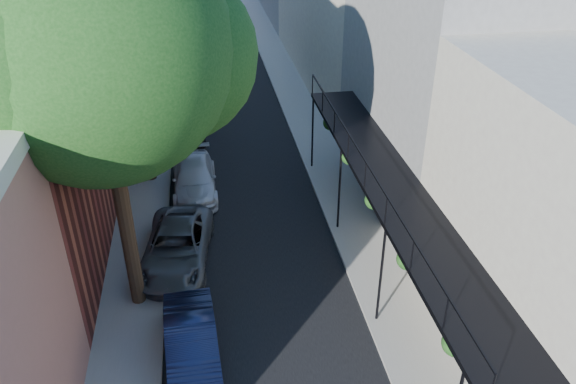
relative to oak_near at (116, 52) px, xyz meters
name	(u,v)px	position (x,y,z in m)	size (l,w,h in m)	color
road_surface	(223,84)	(3.37, 19.74, -7.87)	(6.00, 64.00, 0.01)	black
sidewalk_left	(158,86)	(-0.63, 19.74, -7.82)	(2.00, 64.00, 0.12)	gray
sidewalk_right	(286,79)	(7.37, 19.74, -7.82)	(2.00, 64.00, 0.12)	gray
buildings_left	(47,13)	(-5.93, 18.50, -2.94)	(10.10, 59.10, 12.00)	#BE7561
buildings_right	(369,8)	(12.36, 19.23, -3.45)	(9.80, 55.00, 10.00)	beige
oak_near	(116,52)	(0.00, 0.00, 0.00)	(7.48, 6.80, 11.42)	#342014
oak_mid	(140,13)	(-0.05, 7.97, -0.82)	(6.60, 6.00, 10.20)	#342014
parked_car_b	(192,344)	(1.21, -2.97, -7.23)	(1.38, 3.96, 1.31)	#121939
parked_car_c	(177,247)	(0.77, 1.64, -7.23)	(2.15, 4.67, 1.30)	#54575B
parked_car_d	(195,178)	(1.44, 6.46, -7.25)	(1.77, 4.36, 1.27)	silver
parked_car_e	(190,128)	(1.30, 11.84, -7.32)	(1.31, 3.27, 1.11)	black
parked_car_f	(182,101)	(0.90, 15.59, -7.28)	(1.27, 3.63, 1.20)	#645F54
parked_car_g	(183,63)	(0.92, 22.49, -7.28)	(1.98, 4.30, 1.19)	#9CA2AF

